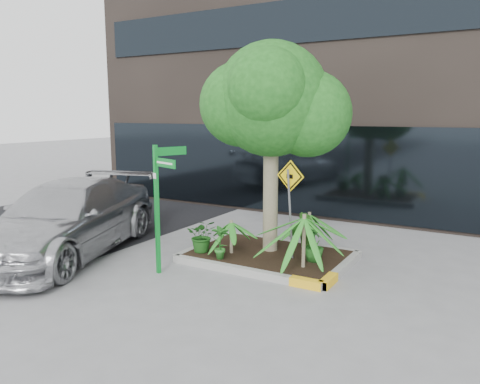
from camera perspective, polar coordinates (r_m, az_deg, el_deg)
The scene contains 14 objects.
ground at distance 9.81m, azimuth 1.63°, elevation -8.52°, with size 80.00×80.00×0.00m, color gray.
asphalt_road at distance 14.00m, azimuth -22.53°, elevation -3.71°, with size 7.00×80.00×0.01m, color black.
planter at distance 9.91m, azimuth 3.58°, elevation -7.73°, with size 3.35×2.36×0.15m.
tree at distance 9.75m, azimuth 3.91°, elevation 11.19°, with size 3.03×2.69×4.55m.
palm_front at distance 8.86m, azimuth 7.85°, elevation -3.13°, with size 1.16×1.16×1.28m.
palm_left at distance 9.74m, azimuth -1.07°, elevation -3.72°, with size 0.79×0.79×0.88m.
palm_back at distance 10.21m, azimuth 8.46°, elevation -2.73°, with size 0.89×0.89×0.99m.
parked_car at distance 10.86m, azimuth -20.28°, elevation -3.04°, with size 2.20×5.42×1.57m, color #B4B4B9.
shrub_a at distance 9.93m, azimuth -4.59°, elevation -5.30°, with size 0.63×0.63×0.70m, color #1B5117.
shrub_b at distance 9.40m, azimuth 9.01°, elevation -6.32°, with size 0.38×0.38×0.68m, color #1F5D1C.
shrub_c at distance 9.43m, azimuth -2.38°, elevation -6.06°, with size 0.38×0.38×0.72m, color #277423.
shrub_d at distance 10.25m, azimuth 8.25°, elevation -4.57°, with size 0.45×0.45×0.82m, color #29621C.
street_sign_post at distance 8.91m, azimuth -9.72°, elevation -0.38°, with size 0.69×0.88×2.47m.
cattle_sign at distance 9.18m, azimuth 6.16°, elevation -0.14°, with size 0.61×0.27×2.00m.
Camera 1 is at (4.42, -8.21, 3.05)m, focal length 35.00 mm.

